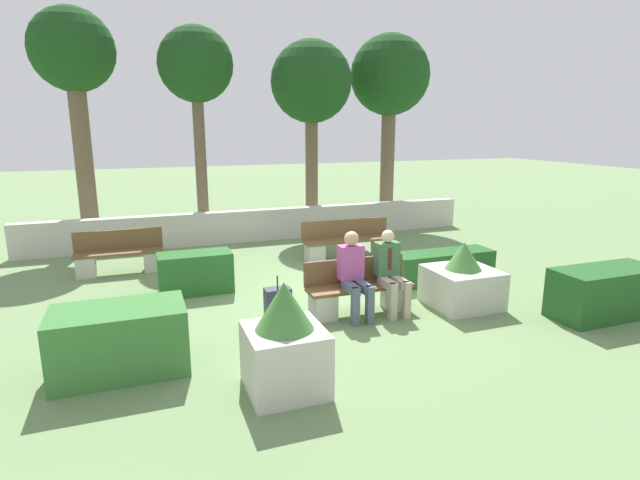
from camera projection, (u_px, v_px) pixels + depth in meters
ground_plane at (327, 295)px, 8.87m from camera, size 60.00×60.00×0.00m
perimeter_wall at (262, 225)px, 13.10m from camera, size 11.66×0.30×0.81m
bench_front at (359, 293)px, 8.00m from camera, size 1.73×0.48×0.86m
bench_left_side at (348, 244)px, 11.28m from camera, size 2.11×0.49×0.86m
bench_right_side at (120, 257)px, 10.16m from camera, size 1.73×0.49×0.86m
person_seated_man at (390, 268)px, 7.94m from camera, size 0.38×0.63×1.33m
person_seated_woman at (354, 271)px, 7.72m from camera, size 0.38×0.63×1.36m
hedge_block_near_left at (120, 340)px, 6.04m from camera, size 1.55×0.88×0.82m
hedge_block_near_right at (442, 266)px, 9.64m from camera, size 2.01×0.62×0.58m
hedge_block_mid_left at (196, 273)px, 8.97m from camera, size 1.29×0.61×0.73m
hedge_block_mid_right at (606, 292)px, 7.84m from camera, size 1.77×0.75×0.78m
planter_corner_left at (285, 344)px, 5.58m from camera, size 0.87×0.87×1.29m
planter_corner_right at (462, 281)px, 8.28m from camera, size 1.05×1.05×1.09m
suitcase at (278, 306)px, 7.52m from camera, size 0.39×0.23×0.77m
tree_leftmost at (73, 60)px, 11.96m from camera, size 1.98×1.98×5.71m
tree_center_left at (196, 69)px, 12.55m from camera, size 1.88×1.88×5.39m
tree_center_right at (311, 85)px, 13.65m from camera, size 2.23×2.23×5.24m
tree_rightmost at (390, 79)px, 14.90m from camera, size 2.37×2.37×5.61m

